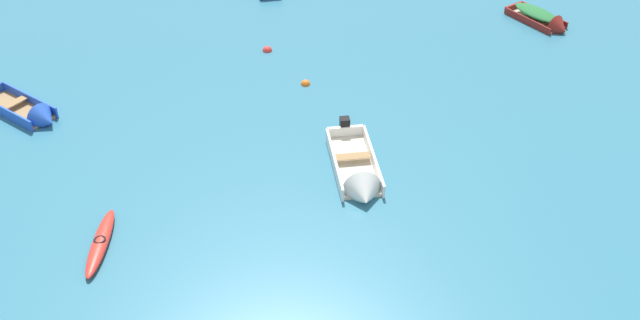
{
  "coord_description": "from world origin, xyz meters",
  "views": [
    {
      "loc": [
        -2.84,
        4.18,
        15.12
      ],
      "look_at": [
        0.0,
        24.05,
        0.15
      ],
      "focal_mm": 42.4,
      "sensor_mm": 36.0,
      "label": 1
    }
  ],
  "objects_px": {
    "rowboat_blue_far_back": "(31,113)",
    "mooring_buoy_midfield": "(267,51)",
    "kayak_red_cluster_outer": "(100,243)",
    "rowboat_maroon_near_left": "(545,20)",
    "rowboat_white_foreground_center": "(359,179)",
    "mooring_buoy_near_foreground": "(306,84)"
  },
  "relations": [
    {
      "from": "mooring_buoy_near_foreground",
      "to": "mooring_buoy_midfield",
      "type": "bearing_deg",
      "value": 113.01
    },
    {
      "from": "rowboat_maroon_near_left",
      "to": "rowboat_white_foreground_center",
      "type": "bearing_deg",
      "value": -135.73
    },
    {
      "from": "rowboat_maroon_near_left",
      "to": "rowboat_white_foreground_center",
      "type": "height_order",
      "value": "rowboat_white_foreground_center"
    },
    {
      "from": "rowboat_white_foreground_center",
      "to": "kayak_red_cluster_outer",
      "type": "bearing_deg",
      "value": -167.36
    },
    {
      "from": "mooring_buoy_midfield",
      "to": "rowboat_maroon_near_left",
      "type": "bearing_deg",
      "value": 2.73
    },
    {
      "from": "kayak_red_cluster_outer",
      "to": "mooring_buoy_midfield",
      "type": "distance_m",
      "value": 12.52
    },
    {
      "from": "rowboat_maroon_near_left",
      "to": "mooring_buoy_near_foreground",
      "type": "relative_size",
      "value": 8.71
    },
    {
      "from": "rowboat_maroon_near_left",
      "to": "mooring_buoy_near_foreground",
      "type": "height_order",
      "value": "rowboat_maroon_near_left"
    },
    {
      "from": "rowboat_maroon_near_left",
      "to": "rowboat_white_foreground_center",
      "type": "distance_m",
      "value": 14.18
    },
    {
      "from": "rowboat_blue_far_back",
      "to": "kayak_red_cluster_outer",
      "type": "relative_size",
      "value": 1.12
    },
    {
      "from": "kayak_red_cluster_outer",
      "to": "mooring_buoy_midfield",
      "type": "height_order",
      "value": "kayak_red_cluster_outer"
    },
    {
      "from": "kayak_red_cluster_outer",
      "to": "rowboat_white_foreground_center",
      "type": "height_order",
      "value": "rowboat_white_foreground_center"
    },
    {
      "from": "rowboat_blue_far_back",
      "to": "rowboat_maroon_near_left",
      "type": "height_order",
      "value": "rowboat_blue_far_back"
    },
    {
      "from": "rowboat_white_foreground_center",
      "to": "mooring_buoy_near_foreground",
      "type": "bearing_deg",
      "value": 98.05
    },
    {
      "from": "mooring_buoy_midfield",
      "to": "mooring_buoy_near_foreground",
      "type": "bearing_deg",
      "value": -66.99
    },
    {
      "from": "rowboat_blue_far_back",
      "to": "kayak_red_cluster_outer",
      "type": "distance_m",
      "value": 7.87
    },
    {
      "from": "rowboat_blue_far_back",
      "to": "mooring_buoy_midfield",
      "type": "height_order",
      "value": "rowboat_blue_far_back"
    },
    {
      "from": "kayak_red_cluster_outer",
      "to": "mooring_buoy_near_foreground",
      "type": "height_order",
      "value": "kayak_red_cluster_outer"
    },
    {
      "from": "rowboat_maroon_near_left",
      "to": "kayak_red_cluster_outer",
      "type": "distance_m",
      "value": 21.54
    },
    {
      "from": "rowboat_white_foreground_center",
      "to": "rowboat_blue_far_back",
      "type": "bearing_deg",
      "value": 153.64
    },
    {
      "from": "rowboat_white_foreground_center",
      "to": "rowboat_maroon_near_left",
      "type": "bearing_deg",
      "value": 44.27
    },
    {
      "from": "rowboat_blue_far_back",
      "to": "mooring_buoy_midfield",
      "type": "xyz_separation_m",
      "value": [
        8.88,
        3.85,
        -0.2
      ]
    }
  ]
}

